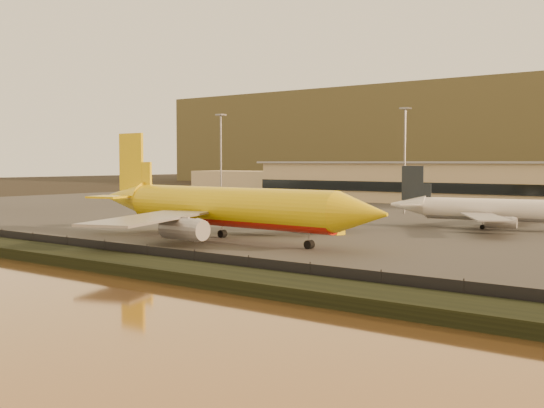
{
  "coord_description": "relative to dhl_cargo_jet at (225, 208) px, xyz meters",
  "views": [
    {
      "loc": [
        64.19,
        -69.11,
        12.6
      ],
      "look_at": [
        2.01,
        12.0,
        6.29
      ],
      "focal_mm": 45.0,
      "sensor_mm": 36.0,
      "label": 1
    }
  ],
  "objects": [
    {
      "name": "ground",
      "position": [
        6.85,
        -11.4,
        -5.43
      ],
      "size": [
        900.0,
        900.0,
        0.0
      ],
      "primitive_type": "plane",
      "color": "black",
      "rests_on": "ground"
    },
    {
      "name": "terminal_building",
      "position": [
        -7.67,
        114.15,
        0.82
      ],
      "size": [
        202.0,
        25.0,
        12.6
      ],
      "color": "#C6B089",
      "rests_on": "tarmac"
    },
    {
      "name": "gse_vehicle_yellow",
      "position": [
        8.5,
        18.53,
        -4.33
      ],
      "size": [
        4.38,
        2.98,
        1.81
      ],
      "primitive_type": "cube",
      "rotation": [
        0.0,
        0.0,
        -0.32
      ],
      "color": "#DABB0B",
      "rests_on": "tarmac"
    },
    {
      "name": "dhl_cargo_jet",
      "position": [
        0.0,
        0.0,
        0.0
      ],
      "size": [
        58.56,
        57.43,
        17.52
      ],
      "rotation": [
        0.0,
        0.0,
        -0.04
      ],
      "color": "#DABB0B",
      "rests_on": "tarmac"
    },
    {
      "name": "perimeter_fence",
      "position": [
        6.85,
        -24.4,
        -4.13
      ],
      "size": [
        300.0,
        0.05,
        2.2
      ],
      "primitive_type": "cube",
      "color": "black",
      "rests_on": "tarmac"
    },
    {
      "name": "white_narrowbody_jet",
      "position": [
        27.71,
        44.32,
        -1.75
      ],
      "size": [
        40.56,
        39.17,
        11.67
      ],
      "rotation": [
        0.0,
        0.0,
        0.16
      ],
      "color": "silver",
      "rests_on": "tarmac"
    },
    {
      "name": "gse_vehicle_white",
      "position": [
        -6.25,
        23.91,
        -4.3
      ],
      "size": [
        4.53,
        3.17,
        1.86
      ],
      "primitive_type": "cube",
      "rotation": [
        0.0,
        0.0,
        -0.35
      ],
      "color": "silver",
      "rests_on": "tarmac"
    },
    {
      "name": "tarmac",
      "position": [
        6.85,
        83.6,
        -5.33
      ],
      "size": [
        320.0,
        220.0,
        0.2
      ],
      "primitive_type": "cube",
      "color": "#2D2D2D",
      "rests_on": "ground"
    },
    {
      "name": "embankment",
      "position": [
        6.85,
        -28.4,
        -4.73
      ],
      "size": [
        320.0,
        7.0,
        1.4
      ],
      "primitive_type": "cube",
      "color": "black",
      "rests_on": "ground"
    },
    {
      "name": "apron_light_masts",
      "position": [
        21.85,
        63.6,
        10.27
      ],
      "size": [
        152.2,
        12.2,
        25.4
      ],
      "color": "slate",
      "rests_on": "tarmac"
    }
  ]
}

